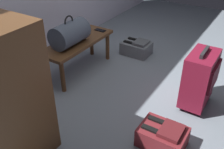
# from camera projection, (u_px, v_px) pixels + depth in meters

# --- Properties ---
(ground_plane) EXTENTS (6.60, 6.60, 0.00)m
(ground_plane) POSITION_uv_depth(u_px,v_px,m) (149.00, 86.00, 2.91)
(ground_plane) COLOR slate
(bench) EXTENTS (1.00, 0.36, 0.40)m
(bench) POSITION_uv_depth(u_px,v_px,m) (78.00, 45.00, 3.03)
(bench) COLOR brown
(bench) RESTS_ON ground
(duffel_bag_slate) EXTENTS (0.44, 0.26, 0.34)m
(duffel_bag_slate) POSITION_uv_depth(u_px,v_px,m) (70.00, 34.00, 2.84)
(duffel_bag_slate) COLOR #475160
(duffel_bag_slate) RESTS_ON bench
(cell_phone) EXTENTS (0.07, 0.14, 0.01)m
(cell_phone) POSITION_uv_depth(u_px,v_px,m) (100.00, 30.00, 3.25)
(cell_phone) COLOR black
(cell_phone) RESTS_ON bench
(suitcase_upright_burgundy) EXTENTS (0.41, 0.26, 0.62)m
(suitcase_upright_burgundy) POSITION_uv_depth(u_px,v_px,m) (200.00, 78.00, 2.46)
(suitcase_upright_burgundy) COLOR maroon
(suitcase_upright_burgundy) RESTS_ON ground
(backpack_grey) EXTENTS (0.28, 0.38, 0.21)m
(backpack_grey) POSITION_uv_depth(u_px,v_px,m) (136.00, 48.00, 3.54)
(backpack_grey) COLOR slate
(backpack_grey) RESTS_ON ground
(backpack_maroon) EXTENTS (0.28, 0.38, 0.21)m
(backpack_maroon) POSITION_uv_depth(u_px,v_px,m) (163.00, 136.00, 2.12)
(backpack_maroon) COLOR maroon
(backpack_maroon) RESTS_ON ground
(side_cabinet) EXTENTS (0.56, 0.44, 1.10)m
(side_cabinet) POSITION_uv_depth(u_px,v_px,m) (2.00, 101.00, 1.78)
(side_cabinet) COLOR brown
(side_cabinet) RESTS_ON ground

